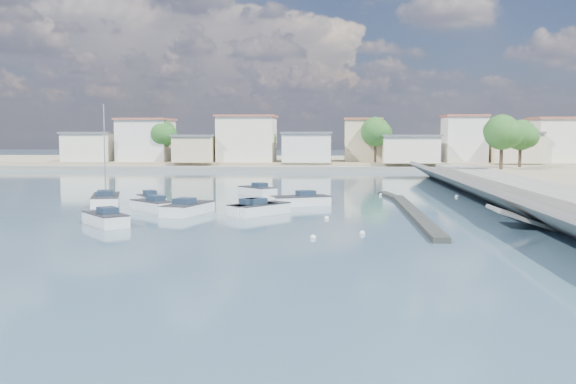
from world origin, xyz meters
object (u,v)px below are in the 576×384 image
object	(u,v)px
motorboat_e	(190,209)
motorboat_f	(256,191)
motorboat_g	(152,201)
motorboat_a	(104,219)
motorboat_c	(151,206)
sailboat	(106,199)
motorboat_b	(256,210)
motorboat_h	(262,209)
motorboat_d	(297,201)

from	to	relation	value
motorboat_e	motorboat_f	size ratio (longest dim) A/B	1.31
motorboat_f	motorboat_g	xyz separation A→B (m)	(-7.75, -10.66, 0.00)
motorboat_a	motorboat_g	size ratio (longest dim) A/B	1.10
motorboat_c	motorboat_g	xyz separation A→B (m)	(-1.06, 3.83, 0.00)
sailboat	motorboat_c	bearing A→B (deg)	-40.54
motorboat_b	motorboat_h	distance (m)	0.64
motorboat_g	sailboat	bearing A→B (deg)	169.13
motorboat_a	motorboat_f	bearing A→B (deg)	71.94
motorboat_a	motorboat_e	bearing A→B (deg)	57.45
motorboat_c	sailboat	bearing A→B (deg)	139.46
motorboat_f	motorboat_g	world-z (taller)	same
motorboat_c	motorboat_f	distance (m)	15.96
motorboat_h	sailboat	xyz separation A→B (m)	(-14.67, 6.31, 0.03)
motorboat_f	motorboat_g	bearing A→B (deg)	-126.02
motorboat_d	motorboat_f	bearing A→B (deg)	116.38
motorboat_e	motorboat_g	distance (m)	7.19
motorboat_b	sailboat	xyz separation A→B (m)	(-14.19, 6.73, 0.03)
motorboat_b	motorboat_e	world-z (taller)	same
motorboat_h	sailboat	distance (m)	15.97
motorboat_f	motorboat_d	bearing A→B (deg)	-63.62
motorboat_g	sailboat	size ratio (longest dim) A/B	0.46
motorboat_e	motorboat_b	bearing A→B (deg)	-3.88
motorboat_a	motorboat_h	distance (m)	12.12
motorboat_f	motorboat_g	distance (m)	13.18
motorboat_b	motorboat_h	bearing A→B (deg)	41.00
motorboat_b	motorboat_g	distance (m)	11.42
motorboat_e	motorboat_c	bearing A→B (deg)	154.16
motorboat_b	sailboat	world-z (taller)	sailboat
motorboat_d	motorboat_e	xyz separation A→B (m)	(-8.01, -6.42, 0.00)
motorboat_f	sailboat	xyz separation A→B (m)	(-12.15, -9.81, 0.03)
motorboat_b	motorboat_e	size ratio (longest dim) A/B	0.67
motorboat_g	sailboat	xyz separation A→B (m)	(-4.40, 0.85, 0.03)
motorboat_b	motorboat_h	world-z (taller)	same
motorboat_g	sailboat	world-z (taller)	sailboat
motorboat_d	motorboat_h	bearing A→B (deg)	-110.11
motorboat_b	motorboat_d	size ratio (longest dim) A/B	0.71
motorboat_c	sailboat	world-z (taller)	sailboat
motorboat_d	motorboat_g	distance (m)	12.63
motorboat_d	motorboat_h	size ratio (longest dim) A/B	1.09
motorboat_b	motorboat_c	distance (m)	8.97
motorboat_g	motorboat_a	bearing A→B (deg)	-88.79
motorboat_d	motorboat_b	bearing A→B (deg)	-112.53
motorboat_g	motorboat_f	bearing A→B (deg)	53.98
motorboat_c	motorboat_h	bearing A→B (deg)	-10.09
motorboat_a	motorboat_e	size ratio (longest dim) A/B	0.76
motorboat_d	motorboat_h	world-z (taller)	same
motorboat_a	motorboat_d	world-z (taller)	same
motorboat_c	motorboat_d	size ratio (longest dim) A/B	0.79
motorboat_a	motorboat_d	xyz separation A→B (m)	(12.34, 13.19, -0.00)
motorboat_c	motorboat_f	xyz separation A→B (m)	(6.69, 14.48, -0.00)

